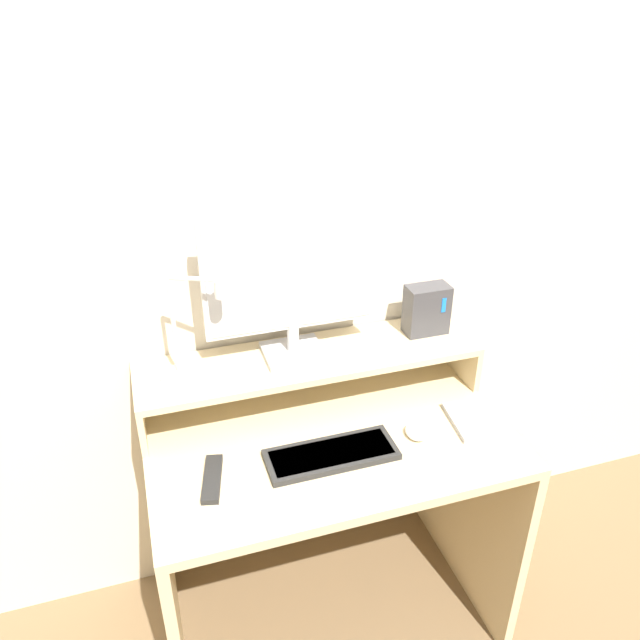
{
  "coord_description": "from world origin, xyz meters",
  "views": [
    {
      "loc": [
        -0.46,
        -1.02,
        1.93
      ],
      "look_at": [
        -0.02,
        0.35,
        1.14
      ],
      "focal_mm": 35.0,
      "sensor_mm": 36.0,
      "label": 1
    }
  ],
  "objects_px": {
    "router_dock": "(427,309)",
    "remote_control": "(212,479)",
    "mouse": "(416,432)",
    "monitor": "(292,281)",
    "remote_secondary": "(460,422)",
    "keyboard": "(331,454)",
    "desk_lamp": "(189,342)"
  },
  "relations": [
    {
      "from": "router_dock",
      "to": "remote_control",
      "type": "relative_size",
      "value": 0.91
    },
    {
      "from": "mouse",
      "to": "remote_control",
      "type": "xyz_separation_m",
      "value": [
        -0.59,
        -0.01,
        -0.01
      ]
    },
    {
      "from": "monitor",
      "to": "mouse",
      "type": "distance_m",
      "value": 0.56
    },
    {
      "from": "router_dock",
      "to": "mouse",
      "type": "height_order",
      "value": "router_dock"
    },
    {
      "from": "monitor",
      "to": "remote_secondary",
      "type": "xyz_separation_m",
      "value": [
        0.43,
        -0.28,
        -0.4
      ]
    },
    {
      "from": "router_dock",
      "to": "remote_secondary",
      "type": "xyz_separation_m",
      "value": [
        -0.01,
        -0.29,
        -0.23
      ]
    },
    {
      "from": "monitor",
      "to": "keyboard",
      "type": "distance_m",
      "value": 0.5
    },
    {
      "from": "keyboard",
      "to": "mouse",
      "type": "relative_size",
      "value": 4.7
    },
    {
      "from": "monitor",
      "to": "keyboard",
      "type": "bearing_deg",
      "value": -86.03
    },
    {
      "from": "mouse",
      "to": "monitor",
      "type": "bearing_deg",
      "value": 134.02
    },
    {
      "from": "monitor",
      "to": "desk_lamp",
      "type": "bearing_deg",
      "value": -173.04
    },
    {
      "from": "keyboard",
      "to": "remote_control",
      "type": "distance_m",
      "value": 0.33
    },
    {
      "from": "keyboard",
      "to": "remote_secondary",
      "type": "bearing_deg",
      "value": 3.19
    },
    {
      "from": "keyboard",
      "to": "monitor",
      "type": "bearing_deg",
      "value": 93.97
    },
    {
      "from": "keyboard",
      "to": "remote_control",
      "type": "xyz_separation_m",
      "value": [
        -0.33,
        0.01,
        -0.0
      ]
    },
    {
      "from": "monitor",
      "to": "remote_control",
      "type": "distance_m",
      "value": 0.58
    },
    {
      "from": "monitor",
      "to": "remote_secondary",
      "type": "bearing_deg",
      "value": -33.07
    },
    {
      "from": "router_dock",
      "to": "keyboard",
      "type": "height_order",
      "value": "router_dock"
    },
    {
      "from": "monitor",
      "to": "desk_lamp",
      "type": "distance_m",
      "value": 0.33
    },
    {
      "from": "mouse",
      "to": "remote_secondary",
      "type": "xyz_separation_m",
      "value": [
        0.15,
        0.01,
        -0.01
      ]
    },
    {
      "from": "monitor",
      "to": "mouse",
      "type": "xyz_separation_m",
      "value": [
        0.28,
        -0.29,
        -0.39
      ]
    },
    {
      "from": "desk_lamp",
      "to": "keyboard",
      "type": "bearing_deg",
      "value": -39.17
    },
    {
      "from": "router_dock",
      "to": "mouse",
      "type": "relative_size",
      "value": 2.09
    },
    {
      "from": "monitor",
      "to": "remote_control",
      "type": "height_order",
      "value": "monitor"
    },
    {
      "from": "mouse",
      "to": "remote_secondary",
      "type": "distance_m",
      "value": 0.15
    },
    {
      "from": "remote_control",
      "to": "desk_lamp",
      "type": "bearing_deg",
      "value": 89.82
    },
    {
      "from": "desk_lamp",
      "to": "keyboard",
      "type": "distance_m",
      "value": 0.5
    },
    {
      "from": "desk_lamp",
      "to": "mouse",
      "type": "xyz_separation_m",
      "value": [
        0.59,
        -0.25,
        -0.26
      ]
    },
    {
      "from": "mouse",
      "to": "remote_control",
      "type": "relative_size",
      "value": 0.43
    },
    {
      "from": "router_dock",
      "to": "mouse",
      "type": "xyz_separation_m",
      "value": [
        -0.16,
        -0.3,
        -0.22
      ]
    },
    {
      "from": "router_dock",
      "to": "keyboard",
      "type": "xyz_separation_m",
      "value": [
        -0.42,
        -0.31,
        -0.23
      ]
    },
    {
      "from": "monitor",
      "to": "router_dock",
      "type": "relative_size",
      "value": 3.17
    }
  ]
}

